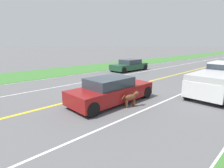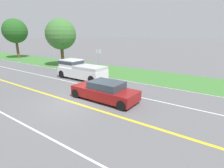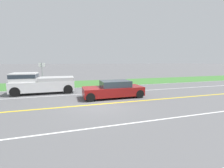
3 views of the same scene
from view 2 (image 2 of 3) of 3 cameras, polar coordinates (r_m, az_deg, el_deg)
ground_plane at (r=11.99m, az=-12.32°, el=-5.99°), size 400.00×400.00×0.00m
centre_divider_line at (r=11.99m, az=-12.32°, el=-5.97°), size 0.18×160.00×0.01m
lane_edge_line_right at (r=17.23m, az=4.93°, el=1.08°), size 0.14×160.00×0.01m
lane_dash_same_dir at (r=14.42m, az=-2.12°, el=-1.84°), size 0.10×160.00×0.01m
lane_dash_oncoming at (r=10.20m, az=-27.12°, el=-11.50°), size 0.10×160.00×0.01m
grass_verge_right at (r=19.80m, az=9.33°, el=2.92°), size 6.00×160.00×0.03m
ego_car at (r=12.01m, az=-2.33°, el=-2.36°), size 1.88×4.71×1.34m
dog at (r=13.09m, az=-0.03°, el=-1.47°), size 0.44×0.99×0.77m
pickup_truck at (r=18.13m, az=-10.34°, el=4.68°), size 2.00×5.25×1.87m
roadside_tree_right_near at (r=26.04m, az=-16.39°, el=15.29°), size 4.19×4.19×6.51m
roadside_tree_right_far at (r=38.41m, az=-29.12°, el=14.86°), size 4.43×4.43×7.22m
street_sign at (r=20.62m, az=-4.45°, el=8.38°), size 0.11×0.64×2.74m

